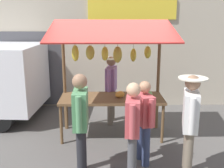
% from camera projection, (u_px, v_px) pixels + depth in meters
% --- Properties ---
extents(ground_plane, '(40.00, 40.00, 0.00)m').
position_uv_depth(ground_plane, '(112.00, 135.00, 6.11)').
color(ground_plane, '#514F4C').
extents(street_backdrop, '(9.00, 0.30, 3.40)m').
position_uv_depth(street_backdrop, '(109.00, 47.00, 7.82)').
color(street_backdrop, '#B2A893').
rests_on(street_backdrop, ground).
extents(market_stall, '(2.50, 1.46, 2.50)m').
position_uv_depth(market_stall, '(112.00, 66.00, 5.77)').
color(market_stall, brown).
rests_on(market_stall, ground).
extents(vendor_with_sunhat, '(0.43, 0.69, 1.65)m').
position_uv_depth(vendor_with_sunhat, '(111.00, 84.00, 6.60)').
color(vendor_with_sunhat, '#726656').
rests_on(vendor_with_sunhat, ground).
extents(shopper_with_ponytail, '(0.44, 0.71, 1.72)m').
position_uv_depth(shopper_with_ponytail, '(190.00, 118.00, 4.31)').
color(shopper_with_ponytail, '#726656').
rests_on(shopper_with_ponytail, ground).
extents(shopper_in_grey_tee, '(0.33, 0.64, 1.51)m').
position_uv_depth(shopper_in_grey_tee, '(144.00, 117.00, 4.80)').
color(shopper_in_grey_tee, navy).
rests_on(shopper_in_grey_tee, ground).
extents(shopper_in_striped_shirt, '(0.28, 0.69, 1.61)m').
position_uv_depth(shopper_in_striped_shirt, '(133.00, 125.00, 4.30)').
color(shopper_in_striped_shirt, '#4C4C51').
rests_on(shopper_in_striped_shirt, ground).
extents(shopper_with_shopping_bag, '(0.23, 0.72, 1.72)m').
position_uv_depth(shopper_with_shopping_bag, '(81.00, 118.00, 4.38)').
color(shopper_with_shopping_bag, '#232328').
rests_on(shopper_with_shopping_bag, ground).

